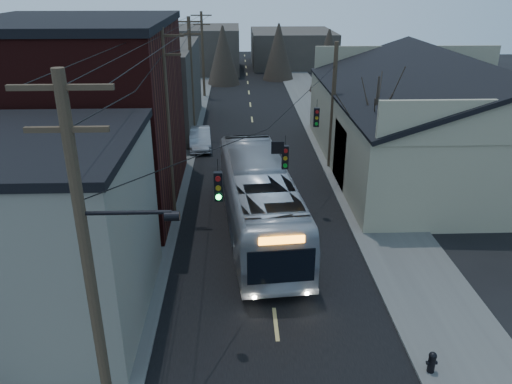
# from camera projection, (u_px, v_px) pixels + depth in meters

# --- Properties ---
(road_surface) EXTENTS (9.00, 110.00, 0.02)m
(road_surface) POSITION_uv_depth(u_px,v_px,m) (255.00, 146.00, 39.26)
(road_surface) COLOR black
(road_surface) RESTS_ON ground
(sidewalk_left) EXTENTS (4.00, 110.00, 0.12)m
(sidewalk_left) POSITION_uv_depth(u_px,v_px,m) (172.00, 146.00, 39.01)
(sidewalk_left) COLOR #474744
(sidewalk_left) RESTS_ON ground
(sidewalk_right) EXTENTS (4.00, 110.00, 0.12)m
(sidewalk_right) POSITION_uv_depth(u_px,v_px,m) (337.00, 144.00, 39.46)
(sidewalk_right) COLOR #474744
(sidewalk_right) RESTS_ON ground
(building_clapboard) EXTENTS (8.00, 8.00, 7.00)m
(building_clapboard) POSITION_uv_depth(u_px,v_px,m) (31.00, 235.00, 18.29)
(building_clapboard) COLOR slate
(building_clapboard) RESTS_ON ground
(building_brick) EXTENTS (10.00, 12.00, 10.00)m
(building_brick) POSITION_uv_depth(u_px,v_px,m) (82.00, 118.00, 27.76)
(building_brick) COLOR black
(building_brick) RESTS_ON ground
(building_left_far) EXTENTS (9.00, 14.00, 7.00)m
(building_left_far) POSITION_uv_depth(u_px,v_px,m) (143.00, 87.00, 43.06)
(building_left_far) COLOR #36302B
(building_left_far) RESTS_ON ground
(warehouse) EXTENTS (16.16, 20.60, 7.73)m
(warehouse) POSITION_uv_depth(u_px,v_px,m) (448.00, 129.00, 34.06)
(warehouse) COLOR gray
(warehouse) RESTS_ON ground
(building_far_left) EXTENTS (10.00, 12.00, 6.00)m
(building_far_left) POSITION_uv_depth(u_px,v_px,m) (204.00, 49.00, 70.00)
(building_far_left) COLOR #36302B
(building_far_left) RESTS_ON ground
(building_far_right) EXTENTS (12.00, 14.00, 5.00)m
(building_far_right) POSITION_uv_depth(u_px,v_px,m) (292.00, 48.00, 75.24)
(building_far_right) COLOR #36302B
(building_far_right) RESTS_ON ground
(bare_tree) EXTENTS (0.40, 0.40, 7.20)m
(bare_tree) POSITION_uv_depth(u_px,v_px,m) (373.00, 139.00, 28.88)
(bare_tree) COLOR black
(bare_tree) RESTS_ON ground
(utility_lines) EXTENTS (11.24, 45.28, 10.50)m
(utility_lines) POSITION_uv_depth(u_px,v_px,m) (210.00, 101.00, 31.82)
(utility_lines) COLOR #382B1E
(utility_lines) RESTS_ON ground
(bus) EXTENTS (4.26, 13.41, 3.67)m
(bus) POSITION_uv_depth(u_px,v_px,m) (259.00, 200.00, 25.26)
(bus) COLOR #A1A5AD
(bus) RESTS_ON ground
(parked_car) EXTENTS (2.03, 4.74, 1.52)m
(parked_car) POSITION_uv_depth(u_px,v_px,m) (200.00, 138.00, 38.63)
(parked_car) COLOR #96989D
(parked_car) RESTS_ON ground
(fire_hydrant) EXTENTS (0.36, 0.27, 0.78)m
(fire_hydrant) POSITION_uv_depth(u_px,v_px,m) (432.00, 361.00, 16.46)
(fire_hydrant) COLOR black
(fire_hydrant) RESTS_ON sidewalk_right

